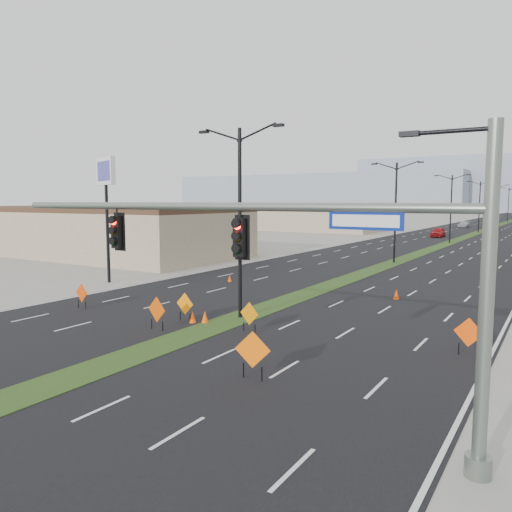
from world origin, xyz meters
The scene contains 28 objects.
ground centered at (0.00, 0.00, 0.00)m, with size 600.00×600.00×0.00m, color gray.
road_surface centered at (0.00, 100.00, 0.00)m, with size 25.00×400.00×0.02m, color black.
median_strip centered at (0.00, 100.00, 0.00)m, with size 2.00×400.00×0.04m, color #244318.
building_sw_near centered at (-35.00, 30.00, 2.50)m, with size 40.00×16.00×5.00m, color tan.
building_sw_far centered at (-32.00, 85.00, 2.25)m, with size 30.00×14.00×4.50m, color tan.
mesa_west centered at (-120.00, 280.00, 11.00)m, with size 180.00×50.00×22.00m, color #8996AA.
mesa_backdrop centered at (-30.00, 320.00, 16.00)m, with size 140.00×50.00×32.00m, color #8996AA.
signal_mast centered at (8.56, 2.00, 4.79)m, with size 16.30×0.60×8.00m.
streetlight_0 centered at (0.00, 12.00, 5.42)m, with size 5.15×0.24×10.02m.
streetlight_1 centered at (0.00, 40.00, 5.42)m, with size 5.15×0.24×10.02m.
streetlight_2 centered at (0.00, 68.00, 5.42)m, with size 5.15×0.24×10.02m.
streetlight_3 centered at (0.00, 96.00, 5.42)m, with size 5.15×0.24×10.02m.
streetlight_4 centered at (0.00, 124.00, 5.42)m, with size 5.15×0.24×10.02m.
streetlight_5 centered at (0.00, 152.00, 5.42)m, with size 5.15×0.24×10.02m.
car_left centered at (-4.08, 79.42, 0.83)m, with size 1.95×4.86×1.65m, color maroon.
car_mid centered at (2.48, 99.19, 0.71)m, with size 1.50×4.32×1.42m, color black.
car_far centered at (-5.74, 114.79, 0.71)m, with size 1.99×4.89×1.42m, color #AAAFB3.
construction_sign_0 centered at (-9.15, 9.07, 0.87)m, with size 1.11×0.18×1.48m.
construction_sign_1 centered at (-2.00, 7.73, 0.97)m, with size 1.23×0.23×1.65m.
construction_sign_2 centered at (-2.00, 9.82, 0.88)m, with size 1.13×0.13×1.51m.
construction_sign_3 centered at (2.00, 9.79, 0.85)m, with size 1.09×0.18×1.46m.
construction_sign_4 centered at (5.52, 4.51, 1.03)m, with size 1.27×0.38×1.74m.
construction_sign_5 centered at (11.50, 11.36, 0.93)m, with size 1.18×0.23×1.59m.
cone_0 centered at (-0.86, 10.03, 0.33)m, with size 0.39×0.39×0.66m, color #E44F04.
cone_1 centered at (-1.47, 9.79, 0.30)m, with size 0.36×0.36×0.59m, color #FF4905.
cone_2 centered at (5.66, 21.44, 0.33)m, with size 0.39×0.39×0.66m, color #D83904.
cone_3 centered at (-7.32, 21.50, 0.27)m, with size 0.32×0.32×0.54m, color #DF4604.
pole_sign_west centered at (-15.11, 16.41, 7.76)m, with size 3.01×1.46×9.51m.
Camera 1 is at (14.59, -9.82, 6.28)m, focal length 35.00 mm.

